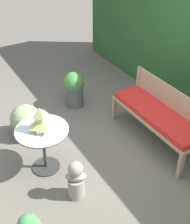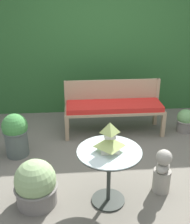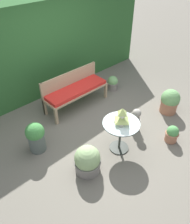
{
  "view_description": "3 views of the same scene",
  "coord_description": "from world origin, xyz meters",
  "views": [
    {
      "loc": [
        2.84,
        -1.66,
        3.07
      ],
      "look_at": [
        -0.19,
        0.16,
        0.6
      ],
      "focal_mm": 50.0,
      "sensor_mm": 36.0,
      "label": 1
    },
    {
      "loc": [
        -0.49,
        -3.13,
        2.19
      ],
      "look_at": [
        -0.21,
        0.37,
        0.65
      ],
      "focal_mm": 45.0,
      "sensor_mm": 36.0,
      "label": 2
    },
    {
      "loc": [
        -2.5,
        -2.49,
        3.24
      ],
      "look_at": [
        -0.07,
        0.13,
        0.41
      ],
      "focal_mm": 35.0,
      "sensor_mm": 36.0,
      "label": 3
    }
  ],
  "objects": [
    {
      "name": "ground",
      "position": [
        0.0,
        0.0,
        0.0
      ],
      "size": [
        30.0,
        30.0,
        0.0
      ],
      "primitive_type": "plane",
      "color": "#666056"
    },
    {
      "name": "foliage_hedge_back",
      "position": [
        0.0,
        2.35,
        1.12
      ],
      "size": [
        6.4,
        0.9,
        2.25
      ],
      "primitive_type": "cube",
      "color": "#285628",
      "rests_on": "ground"
    },
    {
      "name": "garden_bench",
      "position": [
        0.15,
        1.01,
        0.43
      ],
      "size": [
        1.59,
        0.51,
        0.51
      ],
      "color": "tan",
      "rests_on": "ground"
    },
    {
      "name": "bench_backrest",
      "position": [
        0.15,
        1.25,
        0.61
      ],
      "size": [
        1.59,
        0.06,
        0.83
      ],
      "color": "tan",
      "rests_on": "ground"
    },
    {
      "name": "patio_table",
      "position": [
        -0.14,
        -0.65,
        0.51
      ],
      "size": [
        0.68,
        0.68,
        0.65
      ],
      "color": "#2D332D",
      "rests_on": "ground"
    },
    {
      "name": "pagoda_birdhouse",
      "position": [
        -0.14,
        -0.65,
        0.79
      ],
      "size": [
        0.25,
        0.25,
        0.33
      ],
      "color": "beige",
      "rests_on": "patio_table"
    },
    {
      "name": "garden_bust",
      "position": [
        0.5,
        -0.52,
        0.26
      ],
      "size": [
        0.26,
        0.3,
        0.55
      ],
      "rotation": [
        0.0,
        0.0,
        1.02
      ],
      "color": "gray",
      "rests_on": "ground"
    },
    {
      "name": "potted_plant_bench_left",
      "position": [
        -0.94,
        -0.61,
        0.24
      ],
      "size": [
        0.48,
        0.48,
        0.53
      ],
      "color": "slate",
      "rests_on": "ground"
    },
    {
      "name": "potted_plant_path_edge",
      "position": [
        1.34,
        0.94,
        0.19
      ],
      "size": [
        0.29,
        0.29,
        0.39
      ],
      "color": "slate",
      "rests_on": "ground"
    },
    {
      "name": "potted_plant_hedge_corner",
      "position": [
        -1.32,
        0.41,
        0.34
      ],
      "size": [
        0.36,
        0.36,
        0.63
      ],
      "color": "#4C5651",
      "rests_on": "ground"
    }
  ]
}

